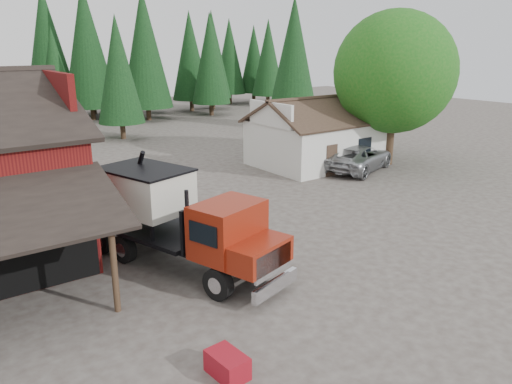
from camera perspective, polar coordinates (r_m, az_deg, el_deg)
ground at (r=17.52m, az=4.77°, el=-10.68°), size 120.00×120.00×0.00m
farmhouse at (r=34.54m, az=6.91°, el=5.92°), size 8.60×6.42×4.65m
deciduous_tree at (r=34.94m, az=15.58°, el=12.58°), size 8.00×8.00×10.20m
conifer_backdrop at (r=55.19m, az=-25.48°, el=6.68°), size 76.00×16.00×16.00m
near_pine_b at (r=44.77m, az=-15.46°, el=13.33°), size 3.96×3.96×10.40m
near_pine_c at (r=49.64m, az=4.34°, el=15.29°), size 4.84×4.84×12.40m
feed_truck at (r=18.55m, az=-9.23°, el=-2.83°), size 4.81×9.35×4.08m
silver_car at (r=33.36m, az=11.65°, el=3.87°), size 6.67×4.64×1.69m
equip_box at (r=13.23m, az=-3.31°, el=-19.10°), size 0.77×1.14×0.60m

